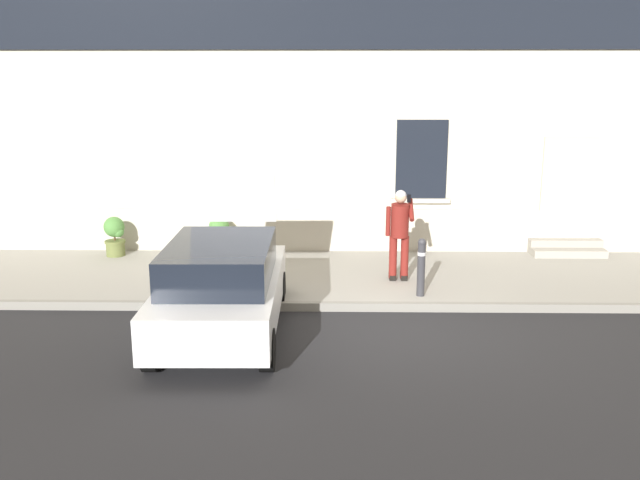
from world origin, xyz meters
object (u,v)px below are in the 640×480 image
planter_cream (220,235)px  hatchback_car_white (222,285)px  bollard_near_person (421,265)px  person_on_phone (400,229)px  planter_olive (115,235)px

planter_cream → hatchback_car_white: bearing=-80.4°
hatchback_car_white → bollard_near_person: bearing=25.2°
person_on_phone → planter_olive: 6.25m
planter_olive → hatchback_car_white: bearing=-54.8°
hatchback_car_white → person_on_phone: (2.97, 2.48, 0.35)m
hatchback_car_white → planter_olive: bearing=125.2°
hatchback_car_white → planter_cream: bearing=99.6°
hatchback_car_white → planter_olive: (-2.99, 4.25, -0.19)m
bollard_near_person → planter_olive: 6.83m
hatchback_car_white → person_on_phone: hatchback_car_white is taller
hatchback_car_white → planter_olive: hatchback_car_white is taller
person_on_phone → bollard_near_person: bearing=-84.9°
bollard_near_person → person_on_phone: (-0.30, 0.94, 0.44)m
bollard_near_person → planter_olive: size_ratio=1.22×
person_on_phone → planter_olive: (-5.97, 1.77, -0.55)m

